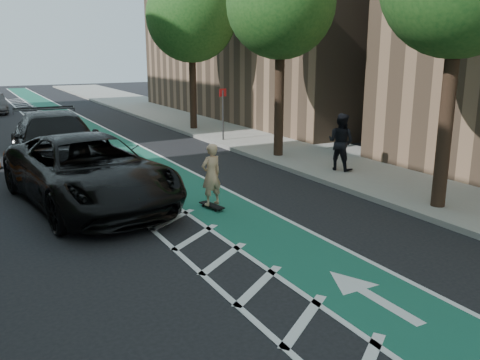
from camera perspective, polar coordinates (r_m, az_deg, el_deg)
ground at (r=9.95m, az=-9.73°, el=-10.33°), size 120.00×120.00×0.00m
bike_lane at (r=19.93m, az=-11.13°, el=2.12°), size 2.00×90.00×0.01m
buffer_strip at (r=19.54m, az=-15.31°, el=1.64°), size 1.40×90.00×0.01m
sidewalk_right at (r=22.69m, az=4.70°, el=3.98°), size 5.00×90.00×0.15m
curb_right at (r=21.45m, az=-0.79°, el=3.45°), size 0.12×90.00×0.16m
tree_r_c at (r=19.85m, az=4.32°, el=19.04°), size 4.20×4.20×7.90m
tree_r_d at (r=26.90m, az=-5.46°, el=17.76°), size 4.20×4.20×7.90m
sign_post at (r=23.26m, az=-1.93°, el=7.46°), size 0.35×0.08×2.47m
skateboard at (r=13.63m, az=-3.20°, el=-2.87°), size 0.40×0.89×0.12m
skateboarder at (r=13.41m, az=-3.25°, el=0.61°), size 0.67×0.50×1.66m
suv_near at (r=14.40m, az=-16.70°, el=0.99°), size 3.99×7.17×1.90m
suv_far at (r=19.21m, az=-19.95°, el=4.08°), size 3.05×6.94×1.98m
pedestrian at (r=17.60m, az=11.25°, el=4.22°), size 1.03×1.15×1.94m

